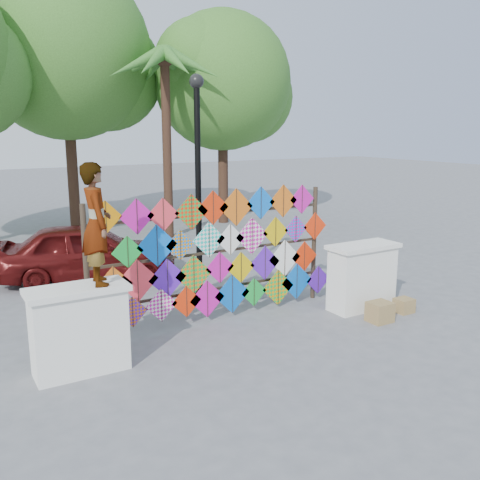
% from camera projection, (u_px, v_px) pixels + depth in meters
% --- Properties ---
extents(ground, '(80.00, 80.00, 0.00)m').
position_uv_depth(ground, '(236.00, 331.00, 9.25)').
color(ground, gray).
rests_on(ground, ground).
extents(parapet_left, '(1.40, 0.65, 1.28)m').
position_uv_depth(parapet_left, '(79.00, 329.00, 7.60)').
color(parapet_left, white).
rests_on(parapet_left, ground).
extents(parapet_right, '(1.40, 0.65, 1.28)m').
position_uv_depth(parapet_right, '(362.00, 276.00, 10.30)').
color(parapet_right, white).
rests_on(parapet_right, ground).
extents(kite_rack, '(4.92, 0.24, 2.40)m').
position_uv_depth(kite_rack, '(221.00, 255.00, 9.66)').
color(kite_rack, '#33271C').
rests_on(kite_rack, ground).
extents(tree_mid, '(6.30, 5.60, 8.61)m').
position_uv_depth(tree_mid, '(68.00, 54.00, 17.37)').
color(tree_mid, '#43281C').
rests_on(tree_mid, ground).
extents(tree_east, '(5.40, 4.80, 7.42)m').
position_uv_depth(tree_east, '(224.00, 82.00, 18.76)').
color(tree_east, '#43281C').
rests_on(tree_east, ground).
extents(palm_tree, '(3.62, 3.62, 5.83)m').
position_uv_depth(palm_tree, '(165.00, 76.00, 16.04)').
color(palm_tree, '#43281C').
rests_on(palm_tree, ground).
extents(vendor_woman, '(0.48, 0.67, 1.73)m').
position_uv_depth(vendor_woman, '(96.00, 224.00, 7.45)').
color(vendor_woman, '#99999E').
rests_on(vendor_woman, parapet_left).
extents(sedan, '(4.22, 2.59, 1.34)m').
position_uv_depth(sedan, '(88.00, 252.00, 12.21)').
color(sedan, '#500E0D').
rests_on(sedan, ground).
extents(lamppost, '(0.28, 0.28, 4.46)m').
position_uv_depth(lamppost, '(198.00, 167.00, 10.52)').
color(lamppost, black).
rests_on(lamppost, ground).
extents(cardboard_box_near, '(0.41, 0.37, 0.37)m').
position_uv_depth(cardboard_box_near, '(380.00, 312.00, 9.68)').
color(cardboard_box_near, olive).
rests_on(cardboard_box_near, ground).
extents(cardboard_box_far, '(0.32, 0.30, 0.27)m').
position_uv_depth(cardboard_box_far, '(404.00, 305.00, 10.17)').
color(cardboard_box_far, olive).
rests_on(cardboard_box_far, ground).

